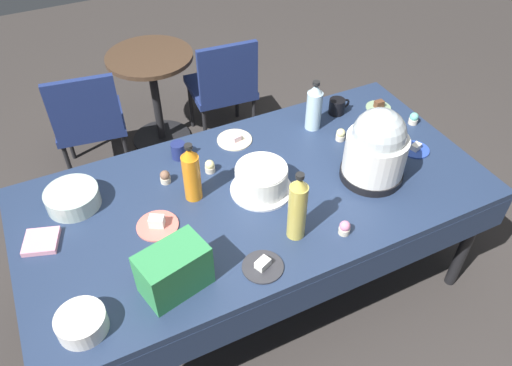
{
  "coord_description": "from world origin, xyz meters",
  "views": [
    {
      "loc": [
        -0.75,
        -1.52,
        2.36
      ],
      "look_at": [
        0.0,
        0.0,
        0.8
      ],
      "focal_mm": 34.7,
      "sensor_mm": 36.0,
      "label": 1
    }
  ],
  "objects_px": {
    "glass_salad_bowl": "(73,198)",
    "coffee_mug_navy": "(179,150)",
    "dessert_plate_cream": "(234,139)",
    "dessert_plate_cobalt": "(415,149)",
    "coffee_mug_black": "(337,106)",
    "soda_carton": "(174,270)",
    "soda_bottle_orange_juice": "(191,174)",
    "maroon_chair_right": "(223,84)",
    "frosted_layer_cake": "(261,180)",
    "soda_bottle_ginger_ale": "(297,208)",
    "potluck_table": "(256,200)",
    "slow_cooker": "(376,148)",
    "dessert_plate_coral": "(157,224)",
    "cupcake_rose": "(345,228)",
    "cupcake_vanilla": "(341,135)",
    "cupcake_mint": "(165,177)",
    "dessert_plate_sage": "(378,107)",
    "ceramic_snack_bowl": "(82,323)",
    "soda_bottle_water": "(314,107)",
    "dessert_plate_charcoal": "(263,266)",
    "cupcake_lemon": "(414,119)",
    "cupcake_cocoa": "(210,166)",
    "round_cafe_table": "(154,83)",
    "maroon_chair_left": "(88,119)"
  },
  "relations": [
    {
      "from": "dessert_plate_cobalt",
      "to": "frosted_layer_cake",
      "type": "bearing_deg",
      "value": 174.41
    },
    {
      "from": "dessert_plate_cream",
      "to": "dessert_plate_cobalt",
      "type": "relative_size",
      "value": 1.28
    },
    {
      "from": "ceramic_snack_bowl",
      "to": "dessert_plate_sage",
      "type": "height_order",
      "value": "ceramic_snack_bowl"
    },
    {
      "from": "dessert_plate_charcoal",
      "to": "coffee_mug_navy",
      "type": "relative_size",
      "value": 1.51
    },
    {
      "from": "soda_bottle_water",
      "to": "coffee_mug_black",
      "type": "relative_size",
      "value": 2.22
    },
    {
      "from": "maroon_chair_left",
      "to": "glass_salad_bowl",
      "type": "bearing_deg",
      "value": -102.23
    },
    {
      "from": "soda_bottle_orange_juice",
      "to": "maroon_chair_right",
      "type": "bearing_deg",
      "value": 61.62
    },
    {
      "from": "slow_cooker",
      "to": "dessert_plate_cobalt",
      "type": "bearing_deg",
      "value": 11.14
    },
    {
      "from": "soda_bottle_ginger_ale",
      "to": "soda_carton",
      "type": "bearing_deg",
      "value": -176.81
    },
    {
      "from": "soda_bottle_orange_juice",
      "to": "cupcake_cocoa",
      "type": "bearing_deg",
      "value": 44.1
    },
    {
      "from": "dessert_plate_sage",
      "to": "dessert_plate_charcoal",
      "type": "bearing_deg",
      "value": -146.76
    },
    {
      "from": "cupcake_mint",
      "to": "maroon_chair_right",
      "type": "xyz_separation_m",
      "value": [
        0.76,
        1.09,
        -0.29
      ]
    },
    {
      "from": "potluck_table",
      "to": "round_cafe_table",
      "type": "xyz_separation_m",
      "value": [
        -0.05,
        1.56,
        -0.19
      ]
    },
    {
      "from": "ceramic_snack_bowl",
      "to": "soda_bottle_water",
      "type": "bearing_deg",
      "value": 26.8
    },
    {
      "from": "dessert_plate_cobalt",
      "to": "coffee_mug_navy",
      "type": "bearing_deg",
      "value": 156.47
    },
    {
      "from": "frosted_layer_cake",
      "to": "ceramic_snack_bowl",
      "type": "distance_m",
      "value": 0.98
    },
    {
      "from": "coffee_mug_navy",
      "to": "round_cafe_table",
      "type": "distance_m",
      "value": 1.22
    },
    {
      "from": "potluck_table",
      "to": "slow_cooker",
      "type": "bearing_deg",
      "value": -15.72
    },
    {
      "from": "coffee_mug_black",
      "to": "coffee_mug_navy",
      "type": "bearing_deg",
      "value": 178.85
    },
    {
      "from": "dessert_plate_coral",
      "to": "cupcake_rose",
      "type": "relative_size",
      "value": 2.75
    },
    {
      "from": "soda_bottle_orange_juice",
      "to": "coffee_mug_black",
      "type": "distance_m",
      "value": 1.02
    },
    {
      "from": "round_cafe_table",
      "to": "dessert_plate_sage",
      "type": "bearing_deg",
      "value": -51.73
    },
    {
      "from": "potluck_table",
      "to": "maroon_chair_right",
      "type": "height_order",
      "value": "maroon_chair_right"
    },
    {
      "from": "glass_salad_bowl",
      "to": "cupcake_lemon",
      "type": "distance_m",
      "value": 1.82
    },
    {
      "from": "frosted_layer_cake",
      "to": "coffee_mug_navy",
      "type": "distance_m",
      "value": 0.48
    },
    {
      "from": "frosted_layer_cake",
      "to": "dessert_plate_cream",
      "type": "distance_m",
      "value": 0.41
    },
    {
      "from": "cupcake_vanilla",
      "to": "cupcake_mint",
      "type": "distance_m",
      "value": 0.94
    },
    {
      "from": "glass_salad_bowl",
      "to": "coffee_mug_navy",
      "type": "relative_size",
      "value": 2.15
    },
    {
      "from": "frosted_layer_cake",
      "to": "soda_bottle_water",
      "type": "height_order",
      "value": "soda_bottle_water"
    },
    {
      "from": "cupcake_vanilla",
      "to": "cupcake_cocoa",
      "type": "relative_size",
      "value": 1.0
    },
    {
      "from": "dessert_plate_cream",
      "to": "dessert_plate_cobalt",
      "type": "height_order",
      "value": "same"
    },
    {
      "from": "frosted_layer_cake",
      "to": "soda_bottle_ginger_ale",
      "type": "height_order",
      "value": "soda_bottle_ginger_ale"
    },
    {
      "from": "coffee_mug_black",
      "to": "soda_carton",
      "type": "xyz_separation_m",
      "value": [
        -1.21,
        -0.73,
        0.06
      ]
    },
    {
      "from": "cupcake_lemon",
      "to": "maroon_chair_right",
      "type": "xyz_separation_m",
      "value": [
        -0.62,
        1.23,
        -0.29
      ]
    },
    {
      "from": "dessert_plate_sage",
      "to": "cupcake_mint",
      "type": "distance_m",
      "value": 1.3
    },
    {
      "from": "soda_bottle_orange_juice",
      "to": "coffee_mug_black",
      "type": "relative_size",
      "value": 2.37
    },
    {
      "from": "slow_cooker",
      "to": "soda_bottle_water",
      "type": "height_order",
      "value": "slow_cooker"
    },
    {
      "from": "round_cafe_table",
      "to": "ceramic_snack_bowl",
      "type": "bearing_deg",
      "value": -113.27
    },
    {
      "from": "glass_salad_bowl",
      "to": "soda_carton",
      "type": "xyz_separation_m",
      "value": [
        0.27,
        -0.63,
        0.06
      ]
    },
    {
      "from": "cupcake_mint",
      "to": "soda_bottle_water",
      "type": "relative_size",
      "value": 0.24
    },
    {
      "from": "soda_bottle_orange_juice",
      "to": "soda_carton",
      "type": "height_order",
      "value": "soda_bottle_orange_juice"
    },
    {
      "from": "dessert_plate_sage",
      "to": "dessert_plate_cream",
      "type": "bearing_deg",
      "value": 174.18
    },
    {
      "from": "dessert_plate_sage",
      "to": "round_cafe_table",
      "type": "relative_size",
      "value": 0.2
    },
    {
      "from": "dessert_plate_coral",
      "to": "cupcake_rose",
      "type": "bearing_deg",
      "value": -28.78
    },
    {
      "from": "soda_bottle_orange_juice",
      "to": "soda_bottle_ginger_ale",
      "type": "xyz_separation_m",
      "value": [
        0.31,
        -0.41,
        0.02
      ]
    },
    {
      "from": "cupcake_cocoa",
      "to": "soda_bottle_water",
      "type": "distance_m",
      "value": 0.66
    },
    {
      "from": "coffee_mug_navy",
      "to": "soda_bottle_ginger_ale",
      "type": "bearing_deg",
      "value": -69.11
    },
    {
      "from": "soda_bottle_orange_juice",
      "to": "maroon_chair_right",
      "type": "height_order",
      "value": "soda_bottle_orange_juice"
    },
    {
      "from": "frosted_layer_cake",
      "to": "potluck_table",
      "type": "bearing_deg",
      "value": 166.34
    },
    {
      "from": "dessert_plate_coral",
      "to": "ceramic_snack_bowl",
      "type": "bearing_deg",
      "value": -137.27
    }
  ]
}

